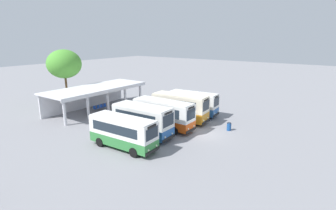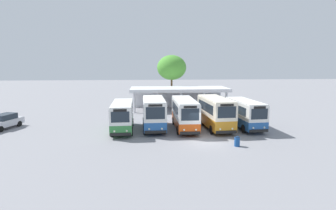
# 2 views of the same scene
# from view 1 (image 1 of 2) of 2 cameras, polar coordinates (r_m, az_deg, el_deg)

# --- Properties ---
(ground_plane) EXTENTS (180.00, 180.00, 0.00)m
(ground_plane) POSITION_cam_1_polar(r_m,az_deg,el_deg) (29.33, 8.22, -6.18)
(ground_plane) COLOR gray
(city_bus_nearest_orange) EXTENTS (2.39, 7.05, 3.06)m
(city_bus_nearest_orange) POSITION_cam_1_polar(r_m,az_deg,el_deg) (25.20, -9.74, -5.63)
(city_bus_nearest_orange) COLOR black
(city_bus_nearest_orange) RESTS_ON ground
(city_bus_second_in_row) EXTENTS (2.50, 6.73, 3.39)m
(city_bus_second_in_row) POSITION_cam_1_polar(r_m,az_deg,el_deg) (27.77, -5.53, -3.21)
(city_bus_second_in_row) COLOR black
(city_bus_second_in_row) RESTS_ON ground
(city_bus_middle_cream) EXTENTS (2.24, 7.51, 3.30)m
(city_bus_middle_cream) POSITION_cam_1_polar(r_m,az_deg,el_deg) (30.16, -1.02, -1.79)
(city_bus_middle_cream) COLOR black
(city_bus_middle_cream) RESTS_ON ground
(city_bus_fourth_amber) EXTENTS (2.71, 7.23, 3.43)m
(city_bus_fourth_amber) POSITION_cam_1_polar(r_m,az_deg,el_deg) (32.76, 2.62, -0.36)
(city_bus_fourth_amber) COLOR black
(city_bus_fourth_amber) RESTS_ON ground
(city_bus_fifth_blue) EXTENTS (2.57, 6.94, 3.11)m
(city_bus_fifth_blue) POSITION_cam_1_polar(r_m,az_deg,el_deg) (35.65, 5.42, 0.54)
(city_bus_fifth_blue) COLOR black
(city_bus_fifth_blue) RESTS_ON ground
(terminal_canopy) EXTENTS (14.92, 5.70, 3.40)m
(terminal_canopy) POSITION_cam_1_polar(r_m,az_deg,el_deg) (39.48, -15.81, 2.76)
(terminal_canopy) COLOR silver
(terminal_canopy) RESTS_ON ground
(waiting_chair_end_by_column) EXTENTS (0.45, 0.45, 0.86)m
(waiting_chair_end_by_column) POSITION_cam_1_polar(r_m,az_deg,el_deg) (38.60, -15.54, -0.69)
(waiting_chair_end_by_column) COLOR slate
(waiting_chair_end_by_column) RESTS_ON ground
(waiting_chair_second_from_end) EXTENTS (0.45, 0.45, 0.86)m
(waiting_chair_second_from_end) POSITION_cam_1_polar(r_m,az_deg,el_deg) (38.91, -14.79, -0.52)
(waiting_chair_second_from_end) COLOR slate
(waiting_chair_second_from_end) RESTS_ON ground
(waiting_chair_middle_seat) EXTENTS (0.45, 0.45, 0.86)m
(waiting_chair_middle_seat) POSITION_cam_1_polar(r_m,az_deg,el_deg) (39.30, -14.13, -0.33)
(waiting_chair_middle_seat) COLOR slate
(waiting_chair_middle_seat) RESTS_ON ground
(waiting_chair_fourth_seat) EXTENTS (0.45, 0.45, 0.86)m
(waiting_chair_fourth_seat) POSITION_cam_1_polar(r_m,az_deg,el_deg) (39.67, -13.47, -0.15)
(waiting_chair_fourth_seat) COLOR slate
(waiting_chair_fourth_seat) RESTS_ON ground
(roadside_tree_behind_canopy) EXTENTS (5.09, 5.09, 8.53)m
(roadside_tree_behind_canopy) POSITION_cam_1_polar(r_m,az_deg,el_deg) (43.13, -21.59, 8.26)
(roadside_tree_behind_canopy) COLOR brown
(roadside_tree_behind_canopy) RESTS_ON ground
(litter_bin_apron) EXTENTS (0.49, 0.49, 0.90)m
(litter_bin_apron) POSITION_cam_1_polar(r_m,az_deg,el_deg) (30.67, 13.09, -4.58)
(litter_bin_apron) COLOR #19478C
(litter_bin_apron) RESTS_ON ground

